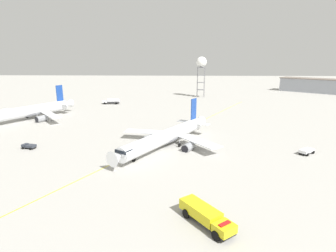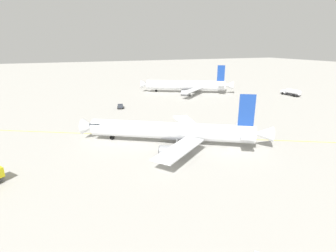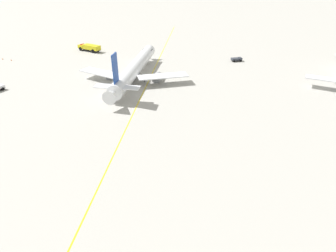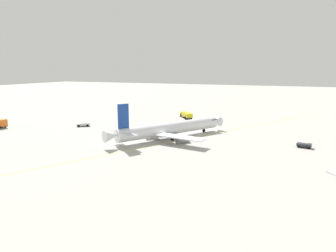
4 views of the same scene
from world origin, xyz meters
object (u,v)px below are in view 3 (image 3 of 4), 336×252
object	(u,v)px
fire_tender_truck	(90,47)
safety_cone_mid	(2,59)
baggage_truck_truck	(237,59)
airliner_main	(134,70)
safety_cone_near	(11,60)

from	to	relation	value
fire_tender_truck	safety_cone_mid	xyz separation A→B (m)	(0.74, 29.85, -1.25)
safety_cone_mid	baggage_truck_truck	bearing A→B (deg)	-114.09
airliner_main	safety_cone_near	distance (m)	47.97
airliner_main	baggage_truck_truck	bearing A→B (deg)	-53.26
baggage_truck_truck	safety_cone_mid	bearing A→B (deg)	168.28
airliner_main	fire_tender_truck	bearing A→B (deg)	42.39
fire_tender_truck	safety_cone_near	bearing A→B (deg)	57.71
baggage_truck_truck	safety_cone_mid	size ratio (longest dim) A/B	6.94
fire_tender_truck	airliner_main	bearing A→B (deg)	154.36
safety_cone_mid	fire_tender_truck	bearing A→B (deg)	-91.42
baggage_truck_truck	safety_cone_near	distance (m)	77.24
fire_tender_truck	safety_cone_mid	size ratio (longest dim) A/B	16.85
safety_cone_near	airliner_main	bearing A→B (deg)	-134.84
baggage_truck_truck	safety_cone_mid	xyz separation A→B (m)	(33.08, 73.98, -0.43)
baggage_truck_truck	airliner_main	bearing A→B (deg)	-162.20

